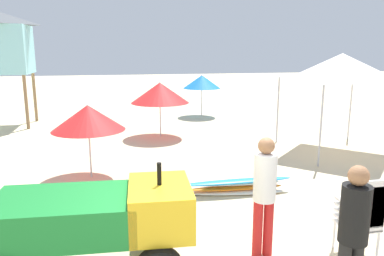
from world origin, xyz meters
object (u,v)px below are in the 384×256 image
at_px(surfboard_pile, 235,186).
at_px(lifeguard_tower, 3,43).
at_px(utility_cart, 98,218).
at_px(popup_canopy, 342,67).
at_px(beach_umbrella_mid, 160,93).
at_px(lifeguard_near_left, 353,229).
at_px(beach_umbrella_far, 88,118).
at_px(beach_umbrella_left, 202,82).
at_px(stacked_plastic_chairs, 363,212).
at_px(lifeguard_near_right, 265,189).

height_order(surfboard_pile, lifeguard_tower, lifeguard_tower).
xyz_separation_m(utility_cart, popup_canopy, (6.56, 4.92, 1.66)).
xyz_separation_m(popup_canopy, lifeguard_tower, (-10.32, 5.85, 0.70)).
relative_size(utility_cart, lifeguard_tower, 0.61).
bearing_deg(beach_umbrella_mid, surfboard_pile, -80.59).
bearing_deg(lifeguard_near_left, beach_umbrella_far, 121.11).
relative_size(beach_umbrella_left, beach_umbrella_far, 1.07).
height_order(popup_canopy, beach_umbrella_mid, popup_canopy).
relative_size(surfboard_pile, popup_canopy, 0.84).
relative_size(utility_cart, lifeguard_near_left, 1.52).
xyz_separation_m(lifeguard_near_left, beach_umbrella_far, (-3.16, 5.24, 0.42)).
xyz_separation_m(stacked_plastic_chairs, beach_umbrella_left, (0.37, 11.69, 0.83)).
xyz_separation_m(stacked_plastic_chairs, popup_canopy, (2.93, 5.26, 1.75)).
bearing_deg(stacked_plastic_chairs, beach_umbrella_left, 88.17).
bearing_deg(surfboard_pile, stacked_plastic_chairs, -69.38).
distance_m(stacked_plastic_chairs, surfboard_pile, 2.88).
relative_size(stacked_plastic_chairs, beach_umbrella_left, 0.66).
bearing_deg(utility_cart, lifeguard_tower, 109.27).
height_order(surfboard_pile, beach_umbrella_far, beach_umbrella_far).
xyz_separation_m(utility_cart, lifeguard_tower, (-3.77, 10.77, 2.36)).
distance_m(stacked_plastic_chairs, beach_umbrella_far, 5.91).
height_order(utility_cart, beach_umbrella_far, beach_umbrella_far).
bearing_deg(utility_cart, beach_umbrella_mid, 77.41).
relative_size(utility_cart, beach_umbrella_left, 1.44).
bearing_deg(stacked_plastic_chairs, beach_umbrella_mid, 103.22).
xyz_separation_m(popup_canopy, beach_umbrella_mid, (-4.83, 2.82, -0.94)).
xyz_separation_m(beach_umbrella_mid, beach_umbrella_far, (-2.08, -3.77, -0.09)).
bearing_deg(lifeguard_near_left, lifeguard_near_right, 113.25).
relative_size(utility_cart, beach_umbrella_far, 1.54).
bearing_deg(beach_umbrella_mid, lifeguard_near_right, -85.96).
bearing_deg(lifeguard_near_left, beach_umbrella_left, 84.62).
xyz_separation_m(stacked_plastic_chairs, surfboard_pile, (-1.00, 2.65, -0.54)).
height_order(lifeguard_near_right, beach_umbrella_left, beach_umbrella_left).
bearing_deg(stacked_plastic_chairs, lifeguard_near_left, -131.23).
relative_size(utility_cart, beach_umbrella_mid, 1.34).
relative_size(lifeguard_tower, beach_umbrella_mid, 2.19).
distance_m(stacked_plastic_chairs, lifeguard_tower, 13.57).
height_order(beach_umbrella_mid, beach_umbrella_far, beach_umbrella_mid).
relative_size(stacked_plastic_chairs, lifeguard_near_left, 0.70).
xyz_separation_m(lifeguard_near_right, lifeguard_tower, (-6.05, 10.80, 2.13)).
bearing_deg(surfboard_pile, lifeguard_near_right, -98.54).
relative_size(lifeguard_near_right, beach_umbrella_left, 0.97).
bearing_deg(lifeguard_tower, lifeguard_near_right, -60.76).
distance_m(lifeguard_near_left, beach_umbrella_left, 12.69).
bearing_deg(beach_umbrella_far, surfboard_pile, -29.09).
distance_m(popup_canopy, lifeguard_tower, 11.89).
bearing_deg(beach_umbrella_far, lifeguard_tower, 116.68).
height_order(surfboard_pile, lifeguard_near_left, lifeguard_near_left).
relative_size(surfboard_pile, lifeguard_near_left, 1.38).
distance_m(surfboard_pile, beach_umbrella_far, 3.63).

